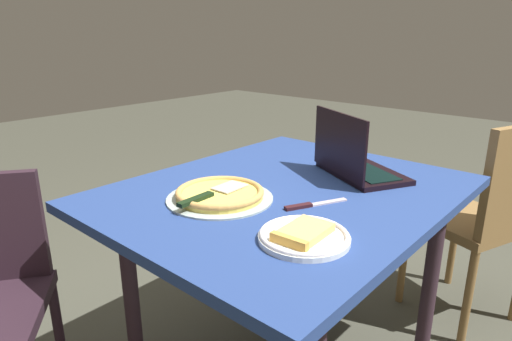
% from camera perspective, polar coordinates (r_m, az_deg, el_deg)
% --- Properties ---
extents(dining_table, '(1.16, 0.95, 0.75)m').
position_cam_1_polar(dining_table, '(1.47, 3.84, -5.53)').
color(dining_table, navy).
rests_on(dining_table, ground_plane).
extents(laptop, '(0.34, 0.39, 0.23)m').
position_cam_1_polar(laptop, '(1.58, 12.73, 1.04)').
color(laptop, black).
rests_on(laptop, dining_table).
extents(pizza_plate, '(0.23, 0.23, 0.04)m').
position_cam_1_polar(pizza_plate, '(1.09, 6.25, -8.47)').
color(pizza_plate, white).
rests_on(pizza_plate, dining_table).
extents(pizza_tray, '(0.33, 0.33, 0.04)m').
position_cam_1_polar(pizza_tray, '(1.35, -4.77, -3.10)').
color(pizza_tray, '#99AAA6').
rests_on(pizza_tray, dining_table).
extents(table_knife, '(0.20, 0.10, 0.01)m').
position_cam_1_polar(table_knife, '(1.30, 7.06, -4.48)').
color(table_knife, beige).
rests_on(table_knife, dining_table).
extents(chair_far, '(0.50, 0.50, 0.92)m').
position_cam_1_polar(chair_far, '(2.08, 27.76, -4.90)').
color(chair_far, brown).
rests_on(chair_far, ground_plane).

